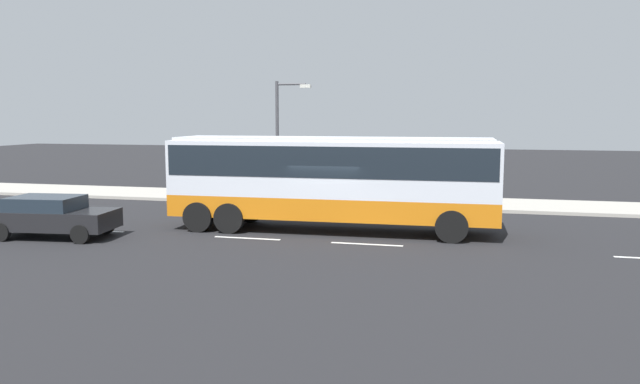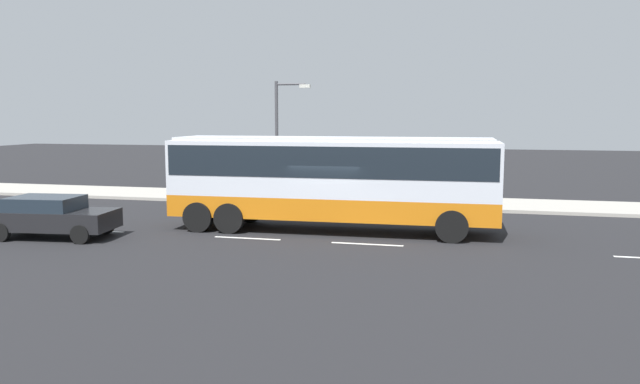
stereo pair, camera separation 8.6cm
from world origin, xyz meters
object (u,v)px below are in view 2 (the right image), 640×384
(pedestrian_near_curb, at_px, (361,180))
(street_lamp, at_px, (281,131))
(coach_bus, at_px, (332,173))
(car_black_sedan, at_px, (52,216))
(pedestrian_at_crossing, at_px, (262,180))

(pedestrian_near_curb, height_order, street_lamp, street_lamp)
(coach_bus, bearing_deg, car_black_sedan, -160.61)
(coach_bus, bearing_deg, street_lamp, 119.57)
(coach_bus, distance_m, pedestrian_at_crossing, 8.39)
(car_black_sedan, distance_m, pedestrian_at_crossing, 10.99)
(car_black_sedan, relative_size, pedestrian_at_crossing, 2.64)
(pedestrian_at_crossing, bearing_deg, coach_bus, 129.63)
(coach_bus, height_order, street_lamp, street_lamp)
(coach_bus, xyz_separation_m, pedestrian_near_curb, (-0.22, 7.70, -1.05))
(pedestrian_near_curb, distance_m, street_lamp, 4.60)
(pedestrian_near_curb, xyz_separation_m, pedestrian_at_crossing, (-4.76, -1.03, 0.01))
(coach_bus, xyz_separation_m, pedestrian_at_crossing, (-4.98, 6.67, -1.04))
(car_black_sedan, bearing_deg, coach_bus, 14.82)
(car_black_sedan, distance_m, street_lamp, 11.72)
(pedestrian_near_curb, relative_size, street_lamp, 0.29)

